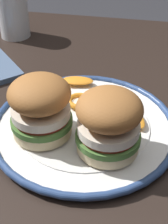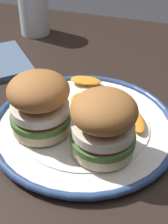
{
  "view_description": "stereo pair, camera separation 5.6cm",
  "coord_description": "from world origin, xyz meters",
  "px_view_note": "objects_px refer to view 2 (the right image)",
  "views": [
    {
      "loc": [
        0.38,
        0.05,
        1.1
      ],
      "look_at": [
        -0.06,
        -0.04,
        0.76
      ],
      "focal_mm": 54.61,
      "sensor_mm": 36.0,
      "label": 1
    },
    {
      "loc": [
        0.37,
        0.1,
        1.1
      ],
      "look_at": [
        -0.06,
        -0.04,
        0.76
      ],
      "focal_mm": 54.61,
      "sensor_mm": 36.0,
      "label": 2
    }
  ],
  "objects_px": {
    "sandwich_half_left": "(103,124)",
    "drinking_glass": "(34,12)",
    "dining_table": "(95,199)",
    "dinner_plate": "(84,126)",
    "sandwich_half_right": "(39,103)"
  },
  "relations": [
    {
      "from": "sandwich_half_left",
      "to": "drinking_glass",
      "type": "height_order",
      "value": "drinking_glass"
    },
    {
      "from": "dining_table",
      "to": "sandwich_half_left",
      "type": "xyz_separation_m",
      "value": [
        -0.01,
        0.01,
        0.17
      ]
    },
    {
      "from": "dining_table",
      "to": "dinner_plate",
      "type": "bearing_deg",
      "value": -145.88
    },
    {
      "from": "drinking_glass",
      "to": "sandwich_half_left",
      "type": "bearing_deg",
      "value": 36.64
    },
    {
      "from": "sandwich_half_right",
      "to": "dining_table",
      "type": "bearing_deg",
      "value": 77.16
    },
    {
      "from": "dining_table",
      "to": "sandwich_half_left",
      "type": "bearing_deg",
      "value": 124.97
    },
    {
      "from": "dinner_plate",
      "to": "drinking_glass",
      "type": "bearing_deg",
      "value": -144.16
    },
    {
      "from": "sandwich_half_left",
      "to": "drinking_glass",
      "type": "xyz_separation_m",
      "value": [
        -0.4,
        -0.3,
        -0.01
      ]
    },
    {
      "from": "dinner_plate",
      "to": "sandwich_half_left",
      "type": "relative_size",
      "value": 2.84
    },
    {
      "from": "dinner_plate",
      "to": "dining_table",
      "type": "bearing_deg",
      "value": 34.12
    },
    {
      "from": "sandwich_half_right",
      "to": "sandwich_half_left",
      "type": "bearing_deg",
      "value": 80.64
    },
    {
      "from": "dining_table",
      "to": "dinner_plate",
      "type": "xyz_separation_m",
      "value": [
        -0.06,
        -0.04,
        0.11
      ]
    },
    {
      "from": "sandwich_half_left",
      "to": "sandwich_half_right",
      "type": "xyz_separation_m",
      "value": [
        -0.02,
        -0.11,
        0.0
      ]
    },
    {
      "from": "dinner_plate",
      "to": "drinking_glass",
      "type": "distance_m",
      "value": 0.43
    },
    {
      "from": "sandwich_half_right",
      "to": "drinking_glass",
      "type": "bearing_deg",
      "value": -153.78
    }
  ]
}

